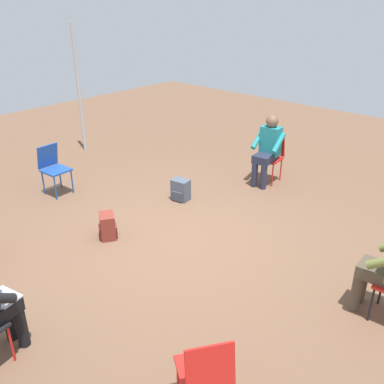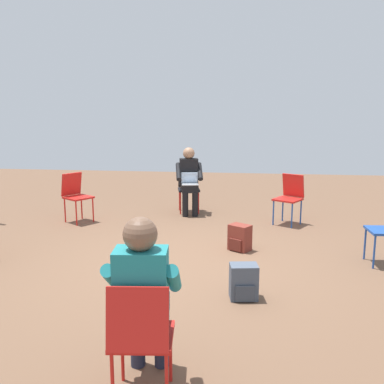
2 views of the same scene
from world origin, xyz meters
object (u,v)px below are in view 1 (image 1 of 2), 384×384
object	(u,v)px
chair_west	(53,166)
person_in_teal	(268,147)
backpack_by_empty_chair	(108,227)
chair_southeast	(206,372)
backpack_near_laptop_user	(181,191)
chair_north	(271,154)

from	to	relation	value
chair_west	person_in_teal	xyz separation A→B (m)	(2.45, 2.79, 0.20)
backpack_by_empty_chair	chair_southeast	bearing A→B (deg)	-23.32
chair_west	backpack_by_empty_chair	world-z (taller)	chair_west
person_in_teal	backpack_near_laptop_user	xyz separation A→B (m)	(-0.66, -1.55, -0.54)
chair_north	backpack_by_empty_chair	distance (m)	3.35
chair_north	chair_southeast	bearing A→B (deg)	110.75
person_in_teal	backpack_by_empty_chair	distance (m)	3.22
chair_west	person_in_teal	bearing A→B (deg)	135.12
chair_north	chair_southeast	distance (m)	5.07
chair_west	chair_north	bearing A→B (deg)	136.96
chair_west	chair_north	size ratio (longest dim) A/B	1.00
person_in_teal	backpack_by_empty_chair	xyz separation A→B (m)	(-0.59, -3.12, -0.54)
chair_southeast	backpack_near_laptop_user	world-z (taller)	chair_southeast
chair_north	backpack_near_laptop_user	bearing A→B (deg)	63.43
person_in_teal	backpack_near_laptop_user	world-z (taller)	person_in_teal
chair_west	person_in_teal	distance (m)	3.72
chair_southeast	backpack_by_empty_chair	bearing A→B (deg)	100.45
chair_west	chair_southeast	bearing A→B (deg)	68.15
chair_southeast	person_in_teal	xyz separation A→B (m)	(-2.28, 4.35, 0.20)
chair_west	chair_southeast	xyz separation A→B (m)	(4.73, -1.56, 0.00)
chair_west	backpack_near_laptop_user	world-z (taller)	chair_west
chair_north	chair_southeast	size ratio (longest dim) A/B	1.00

